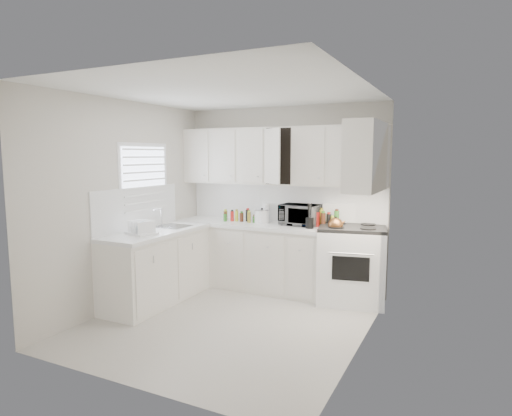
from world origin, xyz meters
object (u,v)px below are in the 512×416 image
Objects in this scene: rice_cooker at (262,215)px; tea_kettle at (336,224)px; microwave at (300,212)px; stove at (352,254)px; utensil_crock at (310,215)px; dish_rack at (141,226)px.

tea_kettle is at bearing 8.35° from rice_cooker.
tea_kettle is 1.17m from rice_cooker.
tea_kettle is at bearing -20.11° from microwave.
stove is at bearing 33.03° from tea_kettle.
utensil_crock reaches higher than dish_rack.
microwave is at bearing 61.79° from dish_rack.
utensil_crock is at bearing 160.38° from tea_kettle.
dish_rack is (-1.50, -1.51, -0.08)m from microwave.
microwave reaches higher than rice_cooker.
rice_cooker is (-1.32, 0.07, 0.41)m from stove.
rice_cooker is at bearing 73.81° from dish_rack.
rice_cooker reaches higher than tea_kettle.
stove reaches higher than dish_rack.
tea_kettle is 2.43m from dish_rack.
stove is at bearing -3.50° from microwave.
tea_kettle is 0.39m from utensil_crock.
utensil_crock is at bearing 8.22° from rice_cooker.
utensil_crock reaches higher than rice_cooker.
utensil_crock is at bearing 177.50° from stove.
utensil_crock is 0.99× the size of dish_rack.
tea_kettle is at bearing -11.02° from utensil_crock.
tea_kettle is at bearing 47.26° from dish_rack.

